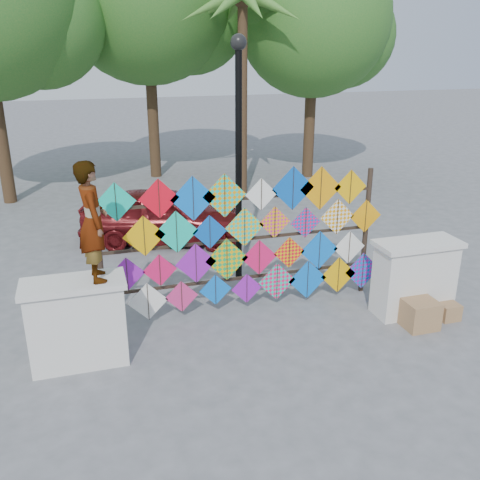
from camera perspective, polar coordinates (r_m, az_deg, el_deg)
The scene contains 11 objects.
ground at distance 8.68m, azimuth 1.75°, elevation -9.45°, with size 80.00×80.00×0.00m, color gray.
parapet_left at distance 7.85m, azimuth -16.97°, elevation -8.42°, with size 1.40×0.65×1.28m.
parapet_right at distance 9.37m, azimuth 18.11°, elevation -3.76°, with size 1.40×0.65×1.28m.
kite_rack at distance 8.82m, azimuth 1.01°, elevation -0.10°, with size 4.89×0.24×2.44m.
tree_east at distance 18.30m, azimuth 8.15°, elevation 22.18°, with size 5.40×4.80×7.42m.
palm_tree at distance 15.85m, azimuth 0.28°, elevation 22.57°, with size 3.62×3.62×5.83m.
vendor_woman at distance 7.29m, azimuth -15.45°, elevation 1.90°, with size 0.60×0.39×1.63m, color #99999E.
sedan at distance 12.27m, azimuth -8.12°, elevation 2.61°, with size 1.48×3.69×1.26m, color maroon.
lamppost at distance 9.68m, azimuth -0.15°, elevation 10.66°, with size 0.28×0.28×4.46m.
cardboard_box_near at distance 9.09m, azimuth 18.64°, elevation -7.51°, with size 0.52×0.46×0.46m, color #A37E4E.
cardboard_box_far at distance 9.55m, azimuth 21.33°, elevation -7.09°, with size 0.33×0.30×0.28m, color #A37E4E.
Camera 1 is at (-2.42, -7.15, 4.29)m, focal length 40.00 mm.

